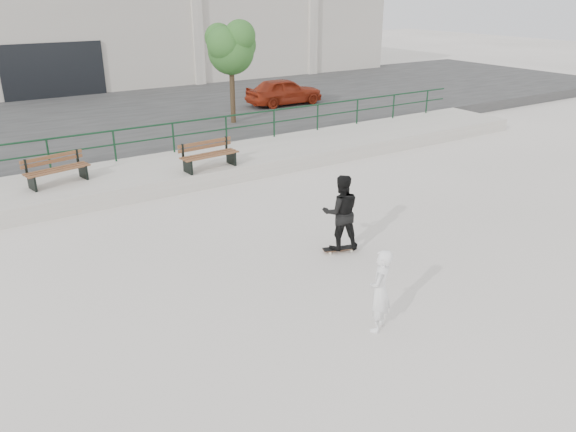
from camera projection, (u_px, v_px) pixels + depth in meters
ground at (350, 317)px, 10.41m from camera, size 120.00×120.00×0.00m
ledge at (161, 174)px, 17.71m from camera, size 30.00×3.00×0.50m
parking_strip at (89, 124)px, 24.32m from camera, size 60.00×14.00×0.50m
railing at (144, 135)px, 18.35m from camera, size 28.00×0.06×1.03m
commercial_building at (17, 9)px, 33.59m from camera, size 44.20×16.33×8.00m
bench_left at (56, 170)px, 15.89m from camera, size 1.86×0.88×0.82m
bench_right at (209, 155)px, 17.26m from camera, size 1.88×0.68×0.85m
tree at (231, 46)px, 22.29m from camera, size 2.30×2.05×4.09m
red_car at (284, 91)px, 26.82m from camera, size 3.75×1.58×1.27m
skateboard at (340, 249)px, 13.00m from camera, size 0.80×0.44×0.09m
standing_skater at (341, 212)px, 12.66m from camera, size 1.06×0.97×1.77m
seated_skater at (380, 291)px, 9.78m from camera, size 0.67×0.62×1.54m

